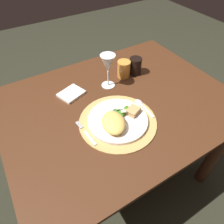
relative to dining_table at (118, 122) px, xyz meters
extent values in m
plane|color=#29281C|center=(0.00, 0.00, -0.54)|extent=(6.00, 6.00, 0.00)
cube|color=#472613|center=(0.00, 0.00, 0.15)|extent=(1.13, 0.87, 0.02)
cylinder|color=#472517|center=(0.49, -0.36, -0.20)|extent=(0.07, 0.07, 0.68)
cylinder|color=#47260F|center=(-0.49, 0.36, -0.20)|extent=(0.07, 0.07, 0.68)
cylinder|color=#472211|center=(0.49, 0.36, -0.20)|extent=(0.07, 0.07, 0.68)
cylinder|color=tan|center=(-0.08, -0.11, 0.16)|extent=(0.35, 0.35, 0.01)
cylinder|color=silver|center=(-0.08, -0.11, 0.17)|extent=(0.27, 0.27, 0.01)
ellipsoid|color=#EBBF5B|center=(-0.12, -0.14, 0.20)|extent=(0.13, 0.16, 0.04)
ellipsoid|color=#35592D|center=(-0.06, -0.08, 0.19)|extent=(0.05, 0.05, 0.02)
ellipsoid|color=#307319|center=(-0.06, -0.10, 0.19)|extent=(0.05, 0.05, 0.02)
ellipsoid|color=#43761A|center=(-0.02, -0.09, 0.19)|extent=(0.05, 0.04, 0.02)
cube|color=beige|center=(-0.05, -0.07, 0.20)|extent=(0.03, 0.03, 0.00)
cube|color=beige|center=(-0.04, -0.11, 0.20)|extent=(0.03, 0.03, 0.01)
cube|color=tan|center=(0.00, -0.12, 0.19)|extent=(0.07, 0.07, 0.02)
cube|color=silver|center=(-0.23, -0.13, 0.17)|extent=(0.02, 0.09, 0.00)
cube|color=silver|center=(-0.24, -0.05, 0.17)|extent=(0.01, 0.05, 0.00)
cube|color=silver|center=(-0.24, -0.05, 0.17)|extent=(0.01, 0.05, 0.00)
cube|color=silver|center=(-0.23, -0.05, 0.17)|extent=(0.01, 0.05, 0.00)
cube|color=silver|center=(-0.23, -0.05, 0.17)|extent=(0.01, 0.05, 0.00)
cube|color=silver|center=(0.07, -0.13, 0.17)|extent=(0.01, 0.10, 0.00)
ellipsoid|color=silver|center=(0.08, -0.06, 0.17)|extent=(0.03, 0.05, 0.01)
cube|color=white|center=(-0.18, 0.17, 0.16)|extent=(0.14, 0.13, 0.01)
cylinder|color=silver|center=(0.02, 0.14, 0.16)|extent=(0.07, 0.07, 0.00)
cylinder|color=silver|center=(0.02, 0.14, 0.20)|extent=(0.01, 0.01, 0.08)
cone|color=silver|center=(0.02, 0.14, 0.29)|extent=(0.08, 0.08, 0.09)
cylinder|color=orange|center=(0.14, 0.17, 0.20)|extent=(0.07, 0.07, 0.09)
cylinder|color=black|center=(0.21, 0.16, 0.21)|extent=(0.07, 0.07, 0.10)
camera|label=1|loc=(-0.42, -0.62, 0.84)|focal=32.64mm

